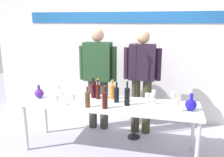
{
  "coord_description": "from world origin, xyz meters",
  "views": [
    {
      "loc": [
        0.76,
        -3.02,
        1.84
      ],
      "look_at": [
        0.0,
        0.15,
        1.04
      ],
      "focal_mm": 37.91,
      "sensor_mm": 36.0,
      "label": 1
    }
  ],
  "objects_px": {
    "decanter_blue_right": "(191,104)",
    "wine_glass_left_2": "(62,94)",
    "wine_bottle_1": "(87,98)",
    "wine_glass_right_0": "(152,97)",
    "wine_bottle_6": "(98,91)",
    "wine_glass_right_2": "(147,96)",
    "presenter_right": "(142,76)",
    "wine_glass_left_4": "(58,88)",
    "wine_glass_left_3": "(57,98)",
    "wine_bottle_0": "(113,91)",
    "wine_bottle_2": "(117,94)",
    "wine_bottle_5": "(105,99)",
    "wine_glass_right_1": "(154,93)",
    "wine_bottle_4": "(93,89)",
    "wine_glass_left_1": "(73,97)",
    "wine_glass_left_0": "(56,93)",
    "display_table": "(110,106)",
    "wine_bottle_3": "(127,95)",
    "decanter_blue_left": "(39,93)",
    "wine_glass_right_3": "(177,103)",
    "wine_glass_right_4": "(173,95)",
    "microphone_stand": "(135,108)",
    "presenter_left": "(98,72)"
  },
  "relations": [
    {
      "from": "decanter_blue_left",
      "to": "wine_glass_right_2",
      "type": "height_order",
      "value": "decanter_blue_left"
    },
    {
      "from": "decanter_blue_right",
      "to": "presenter_left",
      "type": "height_order",
      "value": "presenter_left"
    },
    {
      "from": "wine_glass_right_1",
      "to": "wine_glass_left_4",
      "type": "bearing_deg",
      "value": -176.61
    },
    {
      "from": "wine_bottle_3",
      "to": "wine_glass_right_3",
      "type": "height_order",
      "value": "wine_bottle_3"
    },
    {
      "from": "wine_glass_left_0",
      "to": "wine_glass_right_0",
      "type": "bearing_deg",
      "value": 5.28
    },
    {
      "from": "wine_bottle_0",
      "to": "wine_glass_right_0",
      "type": "distance_m",
      "value": 0.58
    },
    {
      "from": "wine_bottle_6",
      "to": "wine_glass_left_1",
      "type": "height_order",
      "value": "wine_bottle_6"
    },
    {
      "from": "wine_bottle_1",
      "to": "wine_glass_left_2",
      "type": "distance_m",
      "value": 0.48
    },
    {
      "from": "wine_bottle_5",
      "to": "wine_bottle_6",
      "type": "height_order",
      "value": "wine_bottle_5"
    },
    {
      "from": "wine_bottle_5",
      "to": "wine_glass_left_1",
      "type": "distance_m",
      "value": 0.46
    },
    {
      "from": "wine_bottle_1",
      "to": "wine_glass_right_0",
      "type": "height_order",
      "value": "wine_bottle_1"
    },
    {
      "from": "wine_bottle_2",
      "to": "wine_glass_left_1",
      "type": "xyz_separation_m",
      "value": [
        -0.55,
        -0.23,
        -0.02
      ]
    },
    {
      "from": "wine_glass_left_4",
      "to": "wine_bottle_1",
      "type": "bearing_deg",
      "value": -33.21
    },
    {
      "from": "wine_bottle_0",
      "to": "wine_glass_left_1",
      "type": "xyz_separation_m",
      "value": [
        -0.47,
        -0.36,
        -0.02
      ]
    },
    {
      "from": "wine_glass_right_1",
      "to": "wine_glass_right_2",
      "type": "bearing_deg",
      "value": -121.17
    },
    {
      "from": "wine_glass_left_0",
      "to": "wine_glass_right_2",
      "type": "bearing_deg",
      "value": 8.07
    },
    {
      "from": "decanter_blue_right",
      "to": "wine_glass_left_2",
      "type": "distance_m",
      "value": 1.76
    },
    {
      "from": "presenter_right",
      "to": "wine_glass_left_4",
      "type": "distance_m",
      "value": 1.34
    },
    {
      "from": "wine_glass_left_3",
      "to": "wine_glass_right_2",
      "type": "xyz_separation_m",
      "value": [
        1.17,
        0.41,
        -0.01
      ]
    },
    {
      "from": "wine_bottle_0",
      "to": "wine_bottle_2",
      "type": "height_order",
      "value": "wine_bottle_2"
    },
    {
      "from": "decanter_blue_left",
      "to": "wine_glass_left_4",
      "type": "xyz_separation_m",
      "value": [
        0.19,
        0.21,
        0.04
      ]
    },
    {
      "from": "wine_bottle_0",
      "to": "wine_bottle_2",
      "type": "relative_size",
      "value": 0.98
    },
    {
      "from": "decanter_blue_left",
      "to": "wine_glass_left_0",
      "type": "height_order",
      "value": "decanter_blue_left"
    },
    {
      "from": "decanter_blue_right",
      "to": "wine_glass_left_1",
      "type": "relative_size",
      "value": 1.47
    },
    {
      "from": "display_table",
      "to": "wine_glass_right_0",
      "type": "xyz_separation_m",
      "value": [
        0.58,
        0.08,
        0.16
      ]
    },
    {
      "from": "wine_bottle_6",
      "to": "microphone_stand",
      "type": "height_order",
      "value": "microphone_stand"
    },
    {
      "from": "wine_glass_left_3",
      "to": "wine_glass_left_4",
      "type": "bearing_deg",
      "value": 114.76
    },
    {
      "from": "wine_bottle_3",
      "to": "wine_bottle_6",
      "type": "height_order",
      "value": "wine_bottle_3"
    },
    {
      "from": "wine_bottle_6",
      "to": "wine_glass_right_2",
      "type": "height_order",
      "value": "wine_bottle_6"
    },
    {
      "from": "wine_glass_right_0",
      "to": "wine_bottle_2",
      "type": "bearing_deg",
      "value": -176.83
    },
    {
      "from": "wine_bottle_5",
      "to": "wine_glass_right_1",
      "type": "relative_size",
      "value": 2.1
    },
    {
      "from": "wine_bottle_2",
      "to": "wine_bottle_3",
      "type": "bearing_deg",
      "value": -28.25
    },
    {
      "from": "decanter_blue_right",
      "to": "wine_bottle_2",
      "type": "distance_m",
      "value": 0.99
    },
    {
      "from": "wine_bottle_6",
      "to": "wine_glass_right_2",
      "type": "xyz_separation_m",
      "value": [
        0.71,
        0.01,
        -0.03
      ]
    },
    {
      "from": "presenter_right",
      "to": "wine_bottle_2",
      "type": "relative_size",
      "value": 5.85
    },
    {
      "from": "display_table",
      "to": "wine_glass_left_3",
      "type": "xyz_separation_m",
      "value": [
        -0.66,
        -0.27,
        0.16
      ]
    },
    {
      "from": "wine_glass_right_1",
      "to": "wine_glass_right_4",
      "type": "height_order",
      "value": "wine_glass_right_1"
    },
    {
      "from": "decanter_blue_right",
      "to": "wine_bottle_1",
      "type": "bearing_deg",
      "value": -171.4
    },
    {
      "from": "wine_glass_left_2",
      "to": "wine_glass_left_3",
      "type": "relative_size",
      "value": 0.96
    },
    {
      "from": "wine_bottle_3",
      "to": "wine_glass_right_3",
      "type": "bearing_deg",
      "value": -8.23
    },
    {
      "from": "wine_glass_left_4",
      "to": "wine_glass_left_0",
      "type": "bearing_deg",
      "value": -68.36
    },
    {
      "from": "wine_bottle_3",
      "to": "decanter_blue_left",
      "type": "bearing_deg",
      "value": 179.73
    },
    {
      "from": "wine_glass_right_0",
      "to": "wine_glass_right_3",
      "type": "height_order",
      "value": "wine_glass_right_3"
    },
    {
      "from": "presenter_right",
      "to": "wine_bottle_4",
      "type": "relative_size",
      "value": 5.67
    },
    {
      "from": "display_table",
      "to": "wine_glass_left_2",
      "type": "relative_size",
      "value": 17.52
    },
    {
      "from": "wine_glass_left_3",
      "to": "wine_bottle_5",
      "type": "bearing_deg",
      "value": 4.78
    },
    {
      "from": "wine_bottle_4",
      "to": "wine_glass_left_4",
      "type": "bearing_deg",
      "value": 178.9
    },
    {
      "from": "wine_glass_left_2",
      "to": "presenter_right",
      "type": "bearing_deg",
      "value": 34.72
    },
    {
      "from": "presenter_right",
      "to": "wine_glass_left_1",
      "type": "distance_m",
      "value": 1.2
    },
    {
      "from": "wine_glass_left_3",
      "to": "wine_glass_right_4",
      "type": "distance_m",
      "value": 1.61
    }
  ]
}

